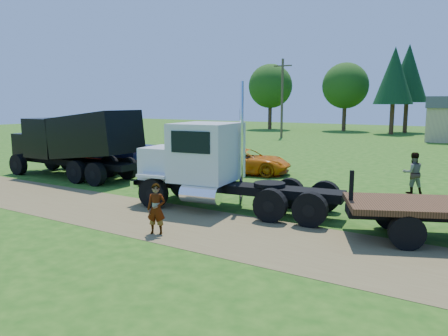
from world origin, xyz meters
The scene contains 8 objects.
ground centered at (0.00, 0.00, 0.00)m, with size 140.00×140.00×0.00m, color #1D4F11.
dirt_track centered at (0.00, 0.00, 0.01)m, with size 120.00×4.20×0.01m, color brown.
white_semi_tractor centered at (-2.02, 2.55, 1.69)m, with size 8.36×3.69×4.95m.
black_dump_truck centered at (-11.97, 4.20, 2.06)m, with size 8.66×2.74×3.74m.
navy_truck centered at (-13.11, 7.03, 1.40)m, with size 6.43×2.58×2.73m.
orange_pickup centered at (-4.79, 10.40, 0.73)m, with size 2.41×5.23×1.45m, color orange.
spectator_a centered at (-1.32, -1.36, 0.81)m, with size 0.59×0.39×1.63m, color #999999.
spectator_b centered at (4.40, 9.67, 0.95)m, with size 0.92×0.72×1.89m, color #999999.
Camera 1 is at (7.66, -11.51, 4.16)m, focal length 35.00 mm.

